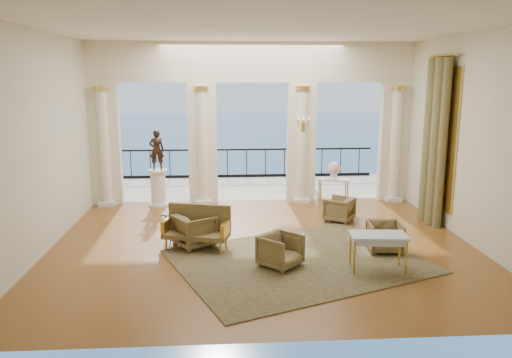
{
  "coord_description": "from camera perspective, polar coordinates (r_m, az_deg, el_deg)",
  "views": [
    {
      "loc": [
        -0.8,
        -10.21,
        3.59
      ],
      "look_at": [
        -0.1,
        0.6,
        1.34
      ],
      "focal_mm": 35.0,
      "sensor_mm": 36.0,
      "label": 1
    }
  ],
  "objects": [
    {
      "name": "side_table",
      "position": [
        11.12,
        -9.77,
        -4.3
      ],
      "size": [
        0.39,
        0.39,
        0.64
      ],
      "color": "black",
      "rests_on": "ground"
    },
    {
      "name": "rug",
      "position": [
        9.98,
        4.83,
        -9.32
      ],
      "size": [
        5.58,
        5.02,
        0.02
      ],
      "primitive_type": "cube",
      "rotation": [
        0.0,
        0.0,
        0.39
      ],
      "color": "#2D351B",
      "rests_on": "ground"
    },
    {
      "name": "window_frame",
      "position": [
        12.92,
        20.46,
        4.39
      ],
      "size": [
        0.04,
        1.6,
        3.4
      ],
      "primitive_type": "cube",
      "color": "gold",
      "rests_on": "room_walls"
    },
    {
      "name": "terrace",
      "position": [
        16.43,
        -0.82,
        -1.04
      ],
      "size": [
        10.0,
        3.6,
        0.1
      ],
      "primitive_type": "cube",
      "color": "#A29B89",
      "rests_on": "ground"
    },
    {
      "name": "balustrade",
      "position": [
        17.91,
        -1.08,
        1.53
      ],
      "size": [
        9.0,
        0.06,
        1.03
      ],
      "color": "black",
      "rests_on": "terrace"
    },
    {
      "name": "sea",
      "position": [
        70.86,
        -3.03,
        3.98
      ],
      "size": [
        160.0,
        160.0,
        0.0
      ],
      "primitive_type": "plane",
      "color": "navy",
      "rests_on": "ground"
    },
    {
      "name": "game_table",
      "position": [
        9.59,
        13.81,
        -6.56
      ],
      "size": [
        1.08,
        0.66,
        0.71
      ],
      "rotation": [
        0.0,
        0.0,
        -0.09
      ],
      "color": "#ABC4DC",
      "rests_on": "ground"
    },
    {
      "name": "room_walls",
      "position": [
        9.15,
        1.35,
        7.28
      ],
      "size": [
        9.0,
        9.0,
        9.0
      ],
      "color": "beige",
      "rests_on": "ground"
    },
    {
      "name": "arcade",
      "position": [
        14.09,
        -0.44,
        7.65
      ],
      "size": [
        9.0,
        0.56,
        4.5
      ],
      "color": "white",
      "rests_on": "ground"
    },
    {
      "name": "urn",
      "position": [
        13.82,
        8.9,
        1.13
      ],
      "size": [
        0.36,
        0.36,
        0.48
      ],
      "color": "white",
      "rests_on": "console_table"
    },
    {
      "name": "console_table",
      "position": [
        13.9,
        8.85,
        -0.53
      ],
      "size": [
        0.9,
        0.55,
        0.8
      ],
      "rotation": [
        0.0,
        0.0,
        -0.29
      ],
      "color": "silver",
      "rests_on": "ground"
    },
    {
      "name": "statue",
      "position": [
        13.97,
        -11.29,
        3.27
      ],
      "size": [
        0.43,
        0.31,
        1.1
      ],
      "primitive_type": "imported",
      "rotation": [
        0.0,
        0.0,
        3.26
      ],
      "color": "black",
      "rests_on": "pedestal"
    },
    {
      "name": "pedestal",
      "position": [
        14.17,
        -11.12,
        -1.08
      ],
      "size": [
        0.56,
        0.56,
        1.03
      ],
      "color": "silver",
      "rests_on": "ground"
    },
    {
      "name": "wall_sconce",
      "position": [
        13.96,
        5.42,
        6.1
      ],
      "size": [
        0.3,
        0.11,
        0.33
      ],
      "color": "gold",
      "rests_on": "arcade"
    },
    {
      "name": "curtain",
      "position": [
        12.86,
        19.67,
        4.05
      ],
      "size": [
        0.33,
        1.4,
        4.09
      ],
      "color": "#484624",
      "rests_on": "ground"
    },
    {
      "name": "armchair_c",
      "position": [
        12.68,
        9.46,
        -3.29
      ],
      "size": [
        0.87,
        0.88,
        0.67
      ],
      "primitive_type": "imported",
      "rotation": [
        0.0,
        0.0,
        -2.18
      ],
      "color": "#4A3A1C",
      "rests_on": "ground"
    },
    {
      "name": "palm_tree",
      "position": [
        17.04,
        5.92,
        13.38
      ],
      "size": [
        2.0,
        2.0,
        4.5
      ],
      "color": "#4C3823",
      "rests_on": "terrace"
    },
    {
      "name": "armchair_b",
      "position": [
        10.71,
        14.51,
        -6.26
      ],
      "size": [
        0.72,
        0.68,
        0.69
      ],
      "primitive_type": "imported",
      "rotation": [
        0.0,
        0.0,
        -0.08
      ],
      "color": "#4A3A1C",
      "rests_on": "ground"
    },
    {
      "name": "floor",
      "position": [
        10.85,
        0.75,
        -7.57
      ],
      "size": [
        9.0,
        9.0,
        0.0
      ],
      "primitive_type": "plane",
      "color": "#512A13",
      "rests_on": "ground"
    },
    {
      "name": "headland",
      "position": [
        85.61,
        -23.79,
        6.36
      ],
      "size": [
        22.0,
        18.0,
        6.0
      ],
      "primitive_type": "cube",
      "color": "black",
      "rests_on": "sea"
    },
    {
      "name": "armchair_a",
      "position": [
        9.59,
        2.81,
        -8.01
      ],
      "size": [
        0.93,
        0.93,
        0.7
      ],
      "primitive_type": "imported",
      "rotation": [
        0.0,
        0.0,
        0.8
      ],
      "color": "#4A3A1C",
      "rests_on": "ground"
    },
    {
      "name": "armchair_d",
      "position": [
        10.75,
        -7.02,
        -5.66
      ],
      "size": [
        1.0,
        1.02,
        0.78
      ],
      "primitive_type": "imported",
      "rotation": [
        0.0,
        0.0,
        2.14
      ],
      "color": "#4A3A1C",
      "rests_on": "ground"
    },
    {
      "name": "settee",
      "position": [
        10.66,
        -6.7,
        -5.47
      ],
      "size": [
        1.47,
        0.92,
        0.91
      ],
      "rotation": [
        0.0,
        0.0,
        -0.26
      ],
      "color": "#4A3A1C",
      "rests_on": "ground"
    }
  ]
}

